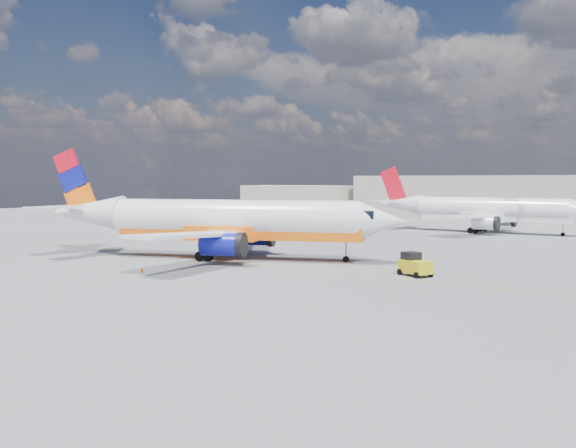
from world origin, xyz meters
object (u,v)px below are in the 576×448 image
Objects in this scene: main_jet at (224,221)px; second_jet at (485,210)px; traffic_cone at (142,270)px; gse_tug at (414,265)px.

second_jet is (9.49, 42.80, -0.39)m from main_jet.
main_jet is 1.11× the size of second_jet.
second_jet reaches higher than traffic_cone.
gse_tug is (9.38, -42.21, -2.25)m from second_jet.
gse_tug is at bearing -20.32° from main_jet.
second_jet is at bearing 55.39° from main_jet.
main_jet is at bearing -104.54° from second_jet.
main_jet reaches higher than traffic_cone.
second_jet reaches higher than gse_tug.
second_jet is 43.30m from gse_tug.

